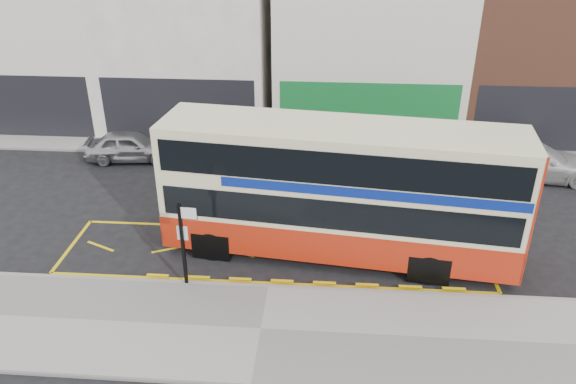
# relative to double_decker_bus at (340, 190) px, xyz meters

# --- Properties ---
(ground) EXTENTS (120.00, 120.00, 0.00)m
(ground) POSITION_rel_double_decker_bus_xyz_m (-2.10, -1.84, -2.37)
(ground) COLOR black
(ground) RESTS_ON ground
(pavement) EXTENTS (40.00, 4.00, 0.15)m
(pavement) POSITION_rel_double_decker_bus_xyz_m (-2.10, -4.14, -2.29)
(pavement) COLOR #9B9893
(pavement) RESTS_ON ground
(kerb) EXTENTS (40.00, 0.15, 0.15)m
(kerb) POSITION_rel_double_decker_bus_xyz_m (-2.10, -2.22, -2.29)
(kerb) COLOR gray
(kerb) RESTS_ON ground
(far_pavement) EXTENTS (50.00, 3.00, 0.15)m
(far_pavement) POSITION_rel_double_decker_bus_xyz_m (-2.10, 9.16, -2.29)
(far_pavement) COLOR #9B9893
(far_pavement) RESTS_ON ground
(road_markings) EXTENTS (14.00, 3.40, 0.01)m
(road_markings) POSITION_rel_double_decker_bus_xyz_m (-2.10, -0.24, -2.36)
(road_markings) COLOR yellow
(road_markings) RESTS_ON ground
(terrace_far_left) EXTENTS (8.00, 8.01, 10.80)m
(terrace_far_left) POSITION_rel_double_decker_bus_xyz_m (-15.60, 13.14, 2.45)
(terrace_far_left) COLOR silver
(terrace_far_left) RESTS_ON ground
(terrace_left) EXTENTS (8.00, 8.01, 11.80)m
(terrace_left) POSITION_rel_double_decker_bus_xyz_m (-7.60, 13.15, 2.95)
(terrace_left) COLOR white
(terrace_left) RESTS_ON ground
(terrace_green_shop) EXTENTS (9.00, 8.01, 11.30)m
(terrace_green_shop) POSITION_rel_double_decker_bus_xyz_m (1.40, 13.14, 2.70)
(terrace_green_shop) COLOR silver
(terrace_green_shop) RESTS_ON ground
(terrace_right) EXTENTS (9.00, 8.01, 10.30)m
(terrace_right) POSITION_rel_double_decker_bus_xyz_m (10.40, 13.14, 2.20)
(terrace_right) COLOR brown
(terrace_right) RESTS_ON ground
(double_decker_bus) EXTENTS (11.51, 3.91, 4.51)m
(double_decker_bus) POSITION_rel_double_decker_bus_xyz_m (0.00, 0.00, 0.00)
(double_decker_bus) COLOR beige
(double_decker_bus) RESTS_ON ground
(bus_stop_post) EXTENTS (0.68, 0.14, 2.73)m
(bus_stop_post) POSITION_rel_double_decker_bus_xyz_m (-4.55, -2.24, -0.56)
(bus_stop_post) COLOR black
(bus_stop_post) RESTS_ON pavement
(car_silver) EXTENTS (4.15, 2.01, 1.36)m
(car_silver) POSITION_rel_double_decker_bus_xyz_m (-9.37, 6.98, -1.69)
(car_silver) COLOR #A9A8AD
(car_silver) RESTS_ON ground
(car_grey) EXTENTS (4.06, 2.50, 1.26)m
(car_grey) POSITION_rel_double_decker_bus_xyz_m (-2.77, 6.43, -1.74)
(car_grey) COLOR #37383E
(car_grey) RESTS_ON ground
(car_white) EXTENTS (5.43, 2.59, 1.53)m
(car_white) POSITION_rel_double_decker_bus_xyz_m (8.27, 6.51, -1.61)
(car_white) COLOR silver
(car_white) RESTS_ON ground
(street_tree_right) EXTENTS (2.14, 2.14, 4.62)m
(street_tree_right) POSITION_rel_double_decker_bus_xyz_m (4.19, 10.51, 0.77)
(street_tree_right) COLOR black
(street_tree_right) RESTS_ON ground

